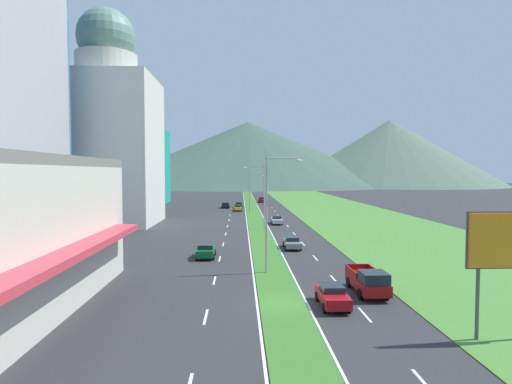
# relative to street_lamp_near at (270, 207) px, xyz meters

# --- Properties ---
(ground_plane) EXTENTS (600.00, 600.00, 0.00)m
(ground_plane) POSITION_rel_street_lamp_near_xyz_m (0.22, -8.94, -6.05)
(ground_plane) COLOR #2D2D30
(grass_median) EXTENTS (3.20, 240.00, 0.06)m
(grass_median) POSITION_rel_street_lamp_near_xyz_m (0.22, 51.06, -6.02)
(grass_median) COLOR #387028
(grass_median) RESTS_ON ground_plane
(grass_verge_right) EXTENTS (24.00, 240.00, 0.06)m
(grass_verge_right) POSITION_rel_street_lamp_near_xyz_m (20.82, 51.06, -6.02)
(grass_verge_right) COLOR #477F33
(grass_verge_right) RESTS_ON ground_plane
(lane_dash_left_2) EXTENTS (0.16, 2.80, 0.01)m
(lane_dash_left_2) POSITION_rel_street_lamp_near_xyz_m (-4.88, -11.31, -6.04)
(lane_dash_left_2) COLOR silver
(lane_dash_left_2) RESTS_ON ground_plane
(lane_dash_left_3) EXTENTS (0.16, 2.80, 0.01)m
(lane_dash_left_3) POSITION_rel_street_lamp_near_xyz_m (-4.88, -2.49, -6.04)
(lane_dash_left_3) COLOR silver
(lane_dash_left_3) RESTS_ON ground_plane
(lane_dash_left_4) EXTENTS (0.16, 2.80, 0.01)m
(lane_dash_left_4) POSITION_rel_street_lamp_near_xyz_m (-4.88, 6.33, -6.04)
(lane_dash_left_4) COLOR silver
(lane_dash_left_4) RESTS_ON ground_plane
(lane_dash_left_5) EXTENTS (0.16, 2.80, 0.01)m
(lane_dash_left_5) POSITION_rel_street_lamp_near_xyz_m (-4.88, 15.15, -6.04)
(lane_dash_left_5) COLOR silver
(lane_dash_left_5) RESTS_ON ground_plane
(lane_dash_left_6) EXTENTS (0.16, 2.80, 0.01)m
(lane_dash_left_6) POSITION_rel_street_lamp_near_xyz_m (-4.88, 23.96, -6.04)
(lane_dash_left_6) COLOR silver
(lane_dash_left_6) RESTS_ON ground_plane
(lane_dash_left_7) EXTENTS (0.16, 2.80, 0.01)m
(lane_dash_left_7) POSITION_rel_street_lamp_near_xyz_m (-4.88, 32.78, -6.04)
(lane_dash_left_7) COLOR silver
(lane_dash_left_7) RESTS_ON ground_plane
(lane_dash_left_8) EXTENTS (0.16, 2.80, 0.01)m
(lane_dash_left_8) POSITION_rel_street_lamp_near_xyz_m (-4.88, 41.60, -6.04)
(lane_dash_left_8) COLOR silver
(lane_dash_left_8) RESTS_ON ground_plane
(lane_dash_left_9) EXTENTS (0.16, 2.80, 0.01)m
(lane_dash_left_9) POSITION_rel_street_lamp_near_xyz_m (-4.88, 50.41, -6.04)
(lane_dash_left_9) COLOR silver
(lane_dash_left_9) RESTS_ON ground_plane
(lane_dash_left_10) EXTENTS (0.16, 2.80, 0.01)m
(lane_dash_left_10) POSITION_rel_street_lamp_near_xyz_m (-4.88, 59.23, -6.04)
(lane_dash_left_10) COLOR silver
(lane_dash_left_10) RESTS_ON ground_plane
(lane_dash_left_11) EXTENTS (0.16, 2.80, 0.01)m
(lane_dash_left_11) POSITION_rel_street_lamp_near_xyz_m (-4.88, 68.05, -6.04)
(lane_dash_left_11) COLOR silver
(lane_dash_left_11) RESTS_ON ground_plane
(lane_dash_right_2) EXTENTS (0.16, 2.80, 0.01)m
(lane_dash_right_2) POSITION_rel_street_lamp_near_xyz_m (5.32, -11.31, -6.04)
(lane_dash_right_2) COLOR silver
(lane_dash_right_2) RESTS_ON ground_plane
(lane_dash_right_3) EXTENTS (0.16, 2.80, 0.01)m
(lane_dash_right_3) POSITION_rel_street_lamp_near_xyz_m (5.32, -2.49, -6.04)
(lane_dash_right_3) COLOR silver
(lane_dash_right_3) RESTS_ON ground_plane
(lane_dash_right_4) EXTENTS (0.16, 2.80, 0.01)m
(lane_dash_right_4) POSITION_rel_street_lamp_near_xyz_m (5.32, 6.33, -6.04)
(lane_dash_right_4) COLOR silver
(lane_dash_right_4) RESTS_ON ground_plane
(lane_dash_right_5) EXTENTS (0.16, 2.80, 0.01)m
(lane_dash_right_5) POSITION_rel_street_lamp_near_xyz_m (5.32, 15.15, -6.04)
(lane_dash_right_5) COLOR silver
(lane_dash_right_5) RESTS_ON ground_plane
(lane_dash_right_6) EXTENTS (0.16, 2.80, 0.01)m
(lane_dash_right_6) POSITION_rel_street_lamp_near_xyz_m (5.32, 23.96, -6.04)
(lane_dash_right_6) COLOR silver
(lane_dash_right_6) RESTS_ON ground_plane
(lane_dash_right_7) EXTENTS (0.16, 2.80, 0.01)m
(lane_dash_right_7) POSITION_rel_street_lamp_near_xyz_m (5.32, 32.78, -6.04)
(lane_dash_right_7) COLOR silver
(lane_dash_right_7) RESTS_ON ground_plane
(lane_dash_right_8) EXTENTS (0.16, 2.80, 0.01)m
(lane_dash_right_8) POSITION_rel_street_lamp_near_xyz_m (5.32, 41.60, -6.04)
(lane_dash_right_8) COLOR silver
(lane_dash_right_8) RESTS_ON ground_plane
(lane_dash_right_9) EXTENTS (0.16, 2.80, 0.01)m
(lane_dash_right_9) POSITION_rel_street_lamp_near_xyz_m (5.32, 50.41, -6.04)
(lane_dash_right_9) COLOR silver
(lane_dash_right_9) RESTS_ON ground_plane
(lane_dash_right_10) EXTENTS (0.16, 2.80, 0.01)m
(lane_dash_right_10) POSITION_rel_street_lamp_near_xyz_m (5.32, 59.23, -6.04)
(lane_dash_right_10) COLOR silver
(lane_dash_right_10) RESTS_ON ground_plane
(lane_dash_right_11) EXTENTS (0.16, 2.80, 0.01)m
(lane_dash_right_11) POSITION_rel_street_lamp_near_xyz_m (5.32, 68.05, -6.04)
(lane_dash_right_11) COLOR silver
(lane_dash_right_11) RESTS_ON ground_plane
(edge_line_median_left) EXTENTS (0.16, 240.00, 0.01)m
(edge_line_median_left) POSITION_rel_street_lamp_near_xyz_m (-1.53, 51.06, -6.04)
(edge_line_median_left) COLOR silver
(edge_line_median_left) RESTS_ON ground_plane
(edge_line_median_right) EXTENTS (0.16, 240.00, 0.01)m
(edge_line_median_right) POSITION_rel_street_lamp_near_xyz_m (1.97, 51.06, -6.04)
(edge_line_median_right) COLOR silver
(edge_line_median_right) RESTS_ON ground_plane
(domed_building) EXTENTS (16.67, 16.67, 37.47)m
(domed_building) POSITION_rel_street_lamp_near_xyz_m (-25.92, 36.71, 9.74)
(domed_building) COLOR silver
(domed_building) RESTS_ON ground_plane
(midrise_colored) EXTENTS (17.41, 17.41, 21.55)m
(midrise_colored) POSITION_rel_street_lamp_near_xyz_m (-33.30, 84.72, 4.73)
(midrise_colored) COLOR teal
(midrise_colored) RESTS_ON ground_plane
(hill_far_left) EXTENTS (204.05, 204.05, 22.83)m
(hill_far_left) POSITION_rel_street_lamp_near_xyz_m (-113.05, 248.20, 5.37)
(hill_far_left) COLOR #516B56
(hill_far_left) RESTS_ON ground_plane
(hill_far_center) EXTENTS (209.36, 209.36, 44.72)m
(hill_far_center) POSITION_rel_street_lamp_near_xyz_m (2.78, 259.07, 16.31)
(hill_far_center) COLOR #3D5647
(hill_far_center) RESTS_ON ground_plane
(hill_far_right) EXTENTS (145.31, 145.31, 44.58)m
(hill_far_right) POSITION_rel_street_lamp_near_xyz_m (99.00, 243.55, 16.24)
(hill_far_right) COLOR #516B56
(hill_far_right) RESTS_ON ground_plane
(street_lamp_near) EXTENTS (3.34, 0.45, 10.57)m
(street_lamp_near) POSITION_rel_street_lamp_near_xyz_m (0.00, 0.00, 0.00)
(street_lamp_near) COLOR #99999E
(street_lamp_near) RESTS_ON ground_plane
(street_lamp_mid) EXTENTS (3.40, 0.38, 10.21)m
(street_lamp_mid) POSITION_rel_street_lamp_near_xyz_m (0.72, 27.91, -0.18)
(street_lamp_mid) COLOR #99999E
(street_lamp_mid) RESTS_ON ground_plane
(street_lamp_far) EXTENTS (3.36, 0.38, 8.78)m
(street_lamp_far) POSITION_rel_street_lamp_near_xyz_m (-0.24, 55.86, -0.92)
(street_lamp_far) COLOR #99999E
(street_lamp_far) RESTS_ON ground_plane
(billboard_roadside) EXTENTS (4.22, 0.28, 7.07)m
(billboard_roadside) POSITION_rel_street_lamp_near_xyz_m (11.59, -15.62, -0.89)
(billboard_roadside) COLOR #4C4C51
(billboard_roadside) RESTS_ON ground_plane
(car_1) EXTENTS (1.93, 4.28, 1.42)m
(car_1) POSITION_rel_street_lamp_near_xyz_m (-3.29, 60.45, -5.32)
(car_1) COLOR yellow
(car_1) RESTS_ON ground_plane
(car_2) EXTENTS (1.88, 4.35, 1.44)m
(car_2) POSITION_rel_street_lamp_near_xyz_m (-3.14, 69.30, -5.30)
(car_2) COLOR black
(car_2) RESTS_ON ground_plane
(car_3) EXTENTS (1.98, 4.07, 1.48)m
(car_3) POSITION_rel_street_lamp_near_xyz_m (-6.39, 6.95, -5.28)
(car_3) COLOR #0C5128
(car_3) RESTS_ON ground_plane
(car_4) EXTENTS (1.86, 4.09, 1.46)m
(car_4) POSITION_rel_street_lamp_near_xyz_m (3.60, -9.56, -5.29)
(car_4) COLOR maroon
(car_4) RESTS_ON ground_plane
(car_5) EXTENTS (1.91, 4.23, 1.56)m
(car_5) POSITION_rel_street_lamp_near_xyz_m (3.59, 87.71, -5.26)
(car_5) COLOR maroon
(car_5) RESTS_ON ground_plane
(car_6) EXTENTS (1.86, 4.69, 1.45)m
(car_6) POSITION_rel_street_lamp_near_xyz_m (3.68, 35.43, -5.30)
(car_6) COLOR #B2B2B7
(car_6) RESTS_ON ground_plane
(car_7) EXTENTS (2.04, 4.06, 1.46)m
(car_7) POSITION_rel_street_lamp_near_xyz_m (-6.51, 68.29, -5.29)
(car_7) COLOR black
(car_7) RESTS_ON ground_plane
(car_8) EXTENTS (1.93, 4.38, 1.41)m
(car_8) POSITION_rel_street_lamp_near_xyz_m (3.48, 11.93, -5.32)
(car_8) COLOR slate
(car_8) RESTS_ON ground_plane
(pickup_truck_0) EXTENTS (2.18, 5.40, 2.00)m
(pickup_truck_0) POSITION_rel_street_lamp_near_xyz_m (6.90, -6.90, -5.06)
(pickup_truck_0) COLOR maroon
(pickup_truck_0) RESTS_ON ground_plane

